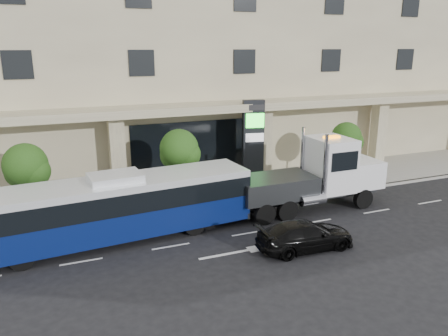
% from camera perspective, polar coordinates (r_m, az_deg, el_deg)
% --- Properties ---
extents(ground, '(120.00, 120.00, 0.00)m').
position_cam_1_polar(ground, '(23.31, 1.64, -7.11)').
color(ground, black).
rests_on(ground, ground).
extents(sidewalk, '(120.00, 6.00, 0.15)m').
position_cam_1_polar(sidewalk, '(27.63, -2.52, -3.25)').
color(sidewalk, gray).
rests_on(sidewalk, ground).
extents(curb, '(120.00, 0.30, 0.15)m').
position_cam_1_polar(curb, '(24.99, -0.20, -5.31)').
color(curb, gray).
rests_on(curb, ground).
extents(convention_center, '(60.00, 17.60, 20.00)m').
position_cam_1_polar(convention_center, '(36.16, -8.52, 16.99)').
color(convention_center, tan).
rests_on(convention_center, ground).
extents(tree_left, '(2.27, 2.20, 4.22)m').
position_cam_1_polar(tree_left, '(24.03, -24.41, 0.00)').
color(tree_left, '#422B19').
rests_on(tree_left, sidewalk).
extents(tree_mid, '(2.28, 2.20, 4.38)m').
position_cam_1_polar(tree_mid, '(24.88, -5.81, 2.19)').
color(tree_mid, '#422B19').
rests_on(tree_mid, sidewalk).
extents(tree_right, '(2.10, 2.00, 4.04)m').
position_cam_1_polar(tree_right, '(30.13, 15.71, 3.61)').
color(tree_right, '#422B19').
rests_on(tree_right, sidewalk).
extents(city_bus, '(13.20, 3.83, 3.30)m').
position_cam_1_polar(city_bus, '(21.35, -13.79, -4.92)').
color(city_bus, black).
rests_on(city_bus, ground).
extents(tow_truck, '(10.00, 2.60, 4.56)m').
position_cam_1_polar(tow_truck, '(25.26, 11.93, -1.12)').
color(tow_truck, '#2D3033').
rests_on(tow_truck, ground).
extents(black_sedan, '(4.66, 2.02, 1.34)m').
position_cam_1_polar(black_sedan, '(20.52, 10.58, -8.63)').
color(black_sedan, black).
rests_on(black_sedan, ground).
extents(signage_pylon, '(1.45, 0.76, 5.54)m').
position_cam_1_polar(signage_pylon, '(28.74, 3.81, 3.46)').
color(signage_pylon, black).
rests_on(signage_pylon, sidewalk).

